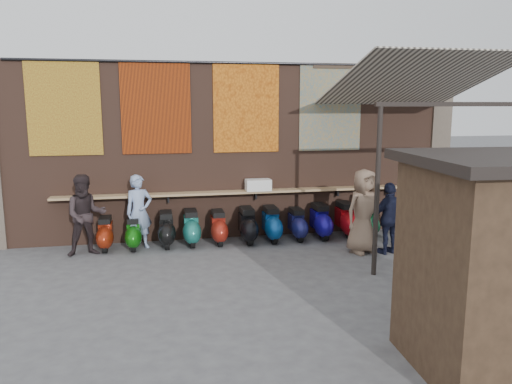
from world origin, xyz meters
TOP-DOWN VIEW (x-y plane):
  - ground at (0.00, 0.00)m, footprint 70.00×70.00m
  - brick_wall at (0.00, 2.70)m, footprint 10.00×0.40m
  - pier_right at (5.20, 2.70)m, footprint 0.50×0.50m
  - eating_counter at (0.00, 2.33)m, footprint 8.00×0.32m
  - shelf_box at (0.54, 2.30)m, footprint 0.57×0.32m
  - tapestry_redgold at (-3.60, 2.48)m, footprint 1.50×0.02m
  - tapestry_sun at (-1.70, 2.48)m, footprint 1.50×0.02m
  - tapestry_orange at (0.30, 2.48)m, footprint 1.50×0.02m
  - tapestry_multi at (2.30, 2.48)m, footprint 1.50×0.02m
  - hang_rail at (0.00, 2.47)m, footprint 9.50×0.06m
  - scooter_stool_0 at (-2.85, 2.01)m, footprint 0.33×0.74m
  - scooter_stool_1 at (-2.27, 1.95)m, footprint 0.33×0.72m
  - scooter_stool_2 at (-1.57, 2.02)m, footprint 0.36×0.80m
  - scooter_stool_3 at (-1.03, 2.03)m, footprint 0.37×0.81m
  - scooter_stool_4 at (-0.43, 2.01)m, footprint 0.35×0.77m
  - scooter_stool_5 at (0.22, 1.97)m, footprint 0.37×0.83m
  - scooter_stool_6 at (0.78, 1.99)m, footprint 0.37×0.82m
  - scooter_stool_7 at (1.39, 1.98)m, footprint 0.34×0.76m
  - scooter_stool_8 at (1.96, 2.00)m, footprint 0.38×0.83m
  - scooter_stool_9 at (2.58, 2.00)m, footprint 0.38×0.85m
  - scooter_stool_10 at (3.15, 2.03)m, footprint 0.33×0.74m
  - diner_left at (-2.13, 2.00)m, footprint 0.68×0.57m
  - diner_right at (-3.19, 1.70)m, footprint 0.93×0.79m
  - shopper_navy at (2.96, 0.57)m, footprint 0.95×0.60m
  - shopper_grey at (3.62, 0.19)m, footprint 1.37×1.01m
  - shopper_tan at (2.46, 0.74)m, footprint 0.99×0.79m
  - stall_sign at (2.31, -3.10)m, footprint 1.20×0.11m
  - stall_shelf at (2.31, -3.10)m, footprint 1.85×0.20m
  - awning_canvas at (3.50, 0.90)m, footprint 3.20×3.28m
  - awning_ledger at (3.50, 2.49)m, footprint 3.30×0.08m
  - awning_header at (3.50, -0.60)m, footprint 3.00×0.08m
  - awning_post_left at (2.10, -0.60)m, footprint 0.09×0.09m

SIDE VIEW (x-z plane):
  - ground at x=0.00m, z-range 0.00..0.00m
  - scooter_stool_1 at x=-2.27m, z-range 0.00..0.69m
  - scooter_stool_10 at x=3.15m, z-range 0.00..0.70m
  - scooter_stool_0 at x=-2.85m, z-range 0.00..0.70m
  - scooter_stool_7 at x=1.39m, z-range 0.00..0.72m
  - scooter_stool_4 at x=-0.43m, z-range 0.00..0.74m
  - scooter_stool_2 at x=-1.57m, z-range 0.00..0.76m
  - scooter_stool_3 at x=-1.03m, z-range 0.00..0.77m
  - scooter_stool_6 at x=0.78m, z-range 0.00..0.78m
  - scooter_stool_5 at x=0.22m, z-range 0.00..0.78m
  - scooter_stool_8 at x=1.96m, z-range 0.00..0.79m
  - scooter_stool_9 at x=2.58m, z-range 0.00..0.81m
  - shopper_navy at x=2.96m, z-range 0.00..1.50m
  - diner_left at x=-2.13m, z-range 0.00..1.60m
  - diner_right at x=-3.19m, z-range 0.00..1.68m
  - stall_shelf at x=2.31m, z-range 0.85..0.91m
  - shopper_tan at x=2.46m, z-range 0.00..1.77m
  - shopper_grey at x=3.62m, z-range 0.00..1.89m
  - eating_counter at x=0.00m, z-range 1.08..1.12m
  - shelf_box at x=0.54m, z-range 1.12..1.38m
  - awning_post_left at x=2.10m, z-range 0.00..3.10m
  - stall_sign at x=2.31m, z-range 1.50..2.00m
  - brick_wall at x=0.00m, z-range 0.00..4.00m
  - pier_right at x=5.20m, z-range 0.00..4.00m
  - tapestry_redgold at x=-3.60m, z-range 2.00..4.00m
  - tapestry_sun at x=-1.70m, z-range 2.00..4.00m
  - tapestry_orange at x=0.30m, z-range 2.00..4.00m
  - tapestry_multi at x=2.30m, z-range 2.00..4.00m
  - awning_header at x=3.50m, z-range 3.04..3.12m
  - awning_canvas at x=3.50m, z-range 3.07..4.03m
  - awning_ledger at x=3.50m, z-range 3.89..4.01m
  - hang_rail at x=0.00m, z-range 3.95..4.01m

